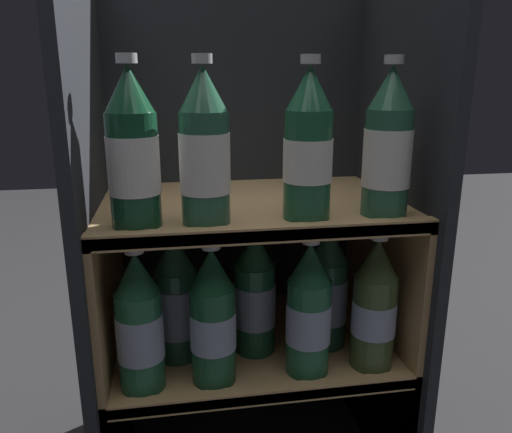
% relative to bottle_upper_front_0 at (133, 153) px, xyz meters
% --- Properties ---
extents(fridge_back_wall, '(0.58, 0.02, 1.04)m').
position_rel_bottle_upper_front_0_xyz_m(fridge_back_wall, '(0.20, 0.33, -0.16)').
color(fridge_back_wall, '#23262B').
rests_on(fridge_back_wall, ground_plane).
extents(fridge_side_left, '(0.02, 0.41, 1.04)m').
position_rel_bottle_upper_front_0_xyz_m(fridge_side_left, '(-0.08, 0.13, -0.16)').
color(fridge_side_left, '#23262B').
rests_on(fridge_side_left, ground_plane).
extents(fridge_side_right, '(0.02, 0.41, 1.04)m').
position_rel_bottle_upper_front_0_xyz_m(fridge_side_right, '(0.48, 0.13, -0.16)').
color(fridge_side_right, '#23262B').
rests_on(fridge_side_right, ground_plane).
extents(shelf_lower, '(0.54, 0.37, 0.29)m').
position_rel_bottle_upper_front_0_xyz_m(shelf_lower, '(0.20, 0.12, -0.46)').
color(shelf_lower, tan).
rests_on(shelf_lower, ground_plane).
extents(shelf_upper, '(0.54, 0.37, 0.57)m').
position_rel_bottle_upper_front_0_xyz_m(shelf_upper, '(0.20, 0.12, -0.28)').
color(shelf_upper, tan).
rests_on(shelf_upper, ground_plane).
extents(bottle_upper_front_0, '(0.08, 0.08, 0.25)m').
position_rel_bottle_upper_front_0_xyz_m(bottle_upper_front_0, '(0.00, 0.00, 0.00)').
color(bottle_upper_front_0, '#144228').
rests_on(bottle_upper_front_0, shelf_upper).
extents(bottle_upper_front_1, '(0.08, 0.08, 0.25)m').
position_rel_bottle_upper_front_0_xyz_m(bottle_upper_front_1, '(0.11, -0.00, -0.00)').
color(bottle_upper_front_1, '#285B42').
rests_on(bottle_upper_front_1, shelf_upper).
extents(bottle_upper_front_2, '(0.08, 0.08, 0.25)m').
position_rel_bottle_upper_front_0_xyz_m(bottle_upper_front_2, '(0.27, -0.00, 0.00)').
color(bottle_upper_front_2, '#1E5638').
rests_on(bottle_upper_front_2, shelf_upper).
extents(bottle_upper_front_3, '(0.08, 0.08, 0.25)m').
position_rel_bottle_upper_front_0_xyz_m(bottle_upper_front_3, '(0.40, 0.00, -0.00)').
color(bottle_upper_front_3, '#285B42').
rests_on(bottle_upper_front_3, shelf_upper).
extents(bottle_lower_front_0, '(0.08, 0.08, 0.25)m').
position_rel_bottle_upper_front_0_xyz_m(bottle_lower_front_0, '(-0.01, -0.00, -0.28)').
color(bottle_lower_front_0, '#1E5638').
rests_on(bottle_lower_front_0, shelf_lower).
extents(bottle_lower_front_1, '(0.08, 0.08, 0.25)m').
position_rel_bottle_upper_front_0_xyz_m(bottle_lower_front_1, '(0.11, -0.00, -0.28)').
color(bottle_lower_front_1, '#194C2D').
rests_on(bottle_lower_front_1, shelf_lower).
extents(bottle_lower_front_2, '(0.08, 0.08, 0.25)m').
position_rel_bottle_upper_front_0_xyz_m(bottle_lower_front_2, '(0.28, -0.00, -0.28)').
color(bottle_lower_front_2, '#1E5638').
rests_on(bottle_lower_front_2, shelf_lower).
extents(bottle_lower_front_3, '(0.08, 0.08, 0.25)m').
position_rel_bottle_upper_front_0_xyz_m(bottle_lower_front_3, '(0.40, -0.00, -0.28)').
color(bottle_lower_front_3, '#384C28').
rests_on(bottle_lower_front_3, shelf_lower).
extents(bottle_lower_back_0, '(0.08, 0.08, 0.25)m').
position_rel_bottle_upper_front_0_xyz_m(bottle_lower_back_0, '(0.05, 0.09, -0.28)').
color(bottle_lower_back_0, '#285B42').
rests_on(bottle_lower_back_0, shelf_lower).
extents(bottle_lower_back_1, '(0.08, 0.08, 0.25)m').
position_rel_bottle_upper_front_0_xyz_m(bottle_lower_back_1, '(0.19, 0.09, -0.28)').
color(bottle_lower_back_1, '#1E5638').
rests_on(bottle_lower_back_1, shelf_lower).
extents(bottle_lower_back_2, '(0.08, 0.08, 0.25)m').
position_rel_bottle_upper_front_0_xyz_m(bottle_lower_back_2, '(0.34, 0.09, -0.28)').
color(bottle_lower_back_2, '#285B42').
rests_on(bottle_lower_back_2, shelf_lower).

